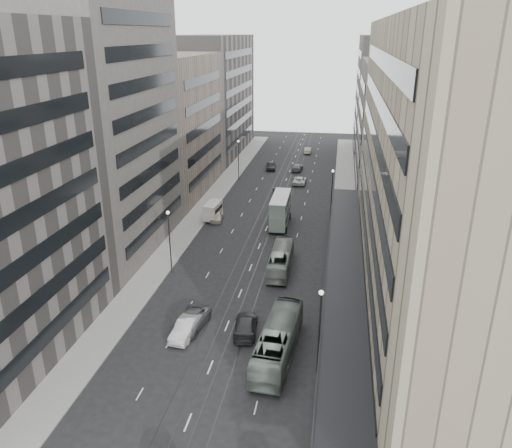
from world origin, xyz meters
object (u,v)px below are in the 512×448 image
Objects in this scene: panel_van at (213,210)px; sedan_2 at (191,320)px; bus_far at (281,259)px; double_decker at (280,210)px; bus_near at (278,341)px; sedan_1 at (186,328)px; pedestrian at (338,423)px.

sedan_2 is (5.57, -31.33, -0.76)m from panel_van.
double_decker is at bearing -82.95° from bus_far.
sedan_1 is (-9.57, 1.86, -0.84)m from bus_near.
panel_van is (-15.08, 34.72, -0.12)m from bus_near.
bus_far is 2.00× the size of sedan_1.
double_decker is at bearing 87.17° from sedan_2.
bus_near is at bearing -83.92° from double_decker.
pedestrian is at bearing -32.03° from sedan_2.
double_decker is at bearing -78.90° from bus_near.
sedan_1 is at bearing -76.63° from panel_van.
bus_near is 2.34× the size of sedan_1.
panel_van is (-11.12, 0.73, -1.06)m from double_decker.
bus_far is (-1.95, 18.33, -0.25)m from bus_near.
panel_van is 2.27× the size of pedestrian.
bus_far is at bearing -83.25° from double_decker.
double_decker is (-3.96, 33.99, 0.94)m from bus_near.
bus_far is at bearing -47.44° from panel_van.
panel_van is at bearing 175.66° from double_decker.
bus_near is 10.85m from pedestrian.
pedestrian reaches higher than sedan_1.
pedestrian is at bearing 105.39° from bus_far.
sedan_2 is at bearing -41.09° from pedestrian.
double_decker is 4.36× the size of pedestrian.
bus_far is 2.23× the size of panel_van.
bus_far is 5.07× the size of pedestrian.
bus_far is 18.16m from sedan_1.
panel_van is 31.83m from sedan_2.
bus_near is 18.44m from bus_far.
pedestrian is (5.76, -9.18, -0.52)m from bus_near.
double_decker reaches higher than panel_van.
panel_van is at bearing 107.53° from sedan_2.
bus_far reaches higher than sedan_1.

